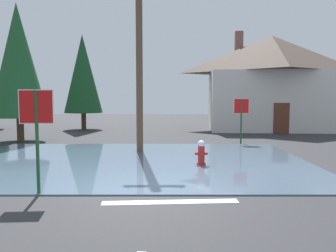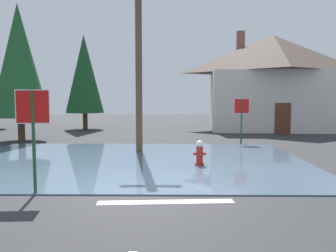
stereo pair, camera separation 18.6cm
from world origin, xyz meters
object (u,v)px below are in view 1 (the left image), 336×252
object	(u,v)px
fire_hydrant	(200,153)
utility_pole	(138,47)
stop_sign_far	(240,111)
pine_tree_tall_left	(82,74)
stop_sign_near	(35,119)
house	(270,81)
pine_tree_short_left	(17,61)

from	to	relation	value
fire_hydrant	utility_pole	bearing A→B (deg)	129.29
stop_sign_far	pine_tree_tall_left	distance (m)	12.75
stop_sign_near	fire_hydrant	size ratio (longest dim) A/B	2.88
stop_sign_far	house	distance (m)	9.30
stop_sign_near	pine_tree_short_left	size ratio (longest dim) A/B	0.35
stop_sign_near	pine_tree_tall_left	world-z (taller)	pine_tree_tall_left
pine_tree_short_left	utility_pole	bearing A→B (deg)	-28.42
house	utility_pole	bearing A→B (deg)	-128.99
fire_hydrant	pine_tree_short_left	world-z (taller)	pine_tree_short_left
pine_tree_short_left	stop_sign_far	bearing A→B (deg)	-4.63
utility_pole	stop_sign_far	xyz separation A→B (m)	(4.89, 2.67, -2.81)
fire_hydrant	stop_sign_far	world-z (taller)	stop_sign_far
stop_sign_near	fire_hydrant	world-z (taller)	stop_sign_near
utility_pole	pine_tree_short_left	size ratio (longest dim) A/B	1.18
stop_sign_near	house	world-z (taller)	house
utility_pole	stop_sign_far	world-z (taller)	utility_pole
stop_sign_far	pine_tree_short_left	xyz separation A→B (m)	(-11.56, 0.94, 2.63)
stop_sign_far	pine_tree_tall_left	bearing A→B (deg)	142.02
stop_sign_near	pine_tree_short_left	distance (m)	11.27
house	pine_tree_tall_left	size ratio (longest dim) A/B	1.47
stop_sign_far	house	xyz separation A→B (m)	(3.92, 8.21, 1.93)
stop_sign_near	stop_sign_far	bearing A→B (deg)	52.87
stop_sign_near	fire_hydrant	xyz separation A→B (m)	(4.26, 3.45, -1.39)
stop_sign_near	utility_pole	xyz separation A→B (m)	(1.91, 6.32, 2.62)
fire_hydrant	pine_tree_short_left	size ratio (longest dim) A/B	0.12
stop_sign_near	house	bearing A→B (deg)	58.05
house	pine_tree_tall_left	distance (m)	13.80
stop_sign_far	pine_tree_short_left	size ratio (longest dim) A/B	0.32
house	pine_tree_short_left	distance (m)	17.11
stop_sign_near	utility_pole	world-z (taller)	utility_pole
pine_tree_tall_left	utility_pole	bearing A→B (deg)	-64.38
fire_hydrant	pine_tree_tall_left	distance (m)	15.56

